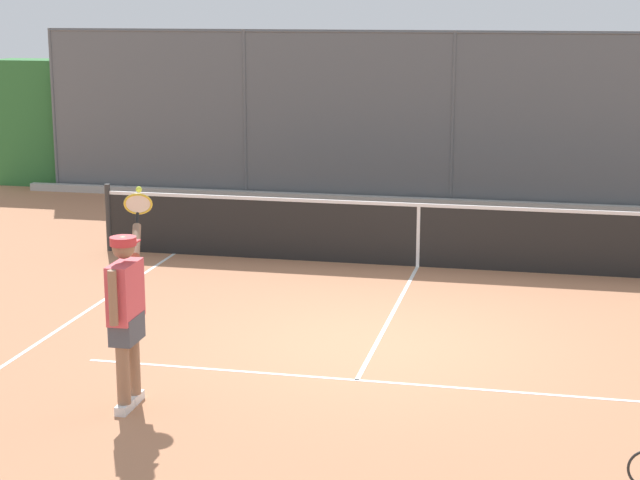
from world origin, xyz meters
name	(u,v)px	position (x,y,z in m)	size (l,w,h in m)	color
ground_plane	(376,344)	(0.00, 0.00, 0.00)	(60.00, 60.00, 0.00)	#B27551
court_line_markings	(352,390)	(0.00, 1.51, 0.00)	(7.74, 9.16, 0.01)	white
fence_backdrop	(455,133)	(0.00, -9.46, 1.33)	(19.53, 1.37, 3.34)	#565B60
tennis_net	(418,234)	(0.00, -3.80, 0.49)	(9.94, 0.09, 1.07)	#2D2D2D
tennis_player	(126,307)	(2.04, 2.42, 1.01)	(0.49, 1.41, 2.00)	silver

